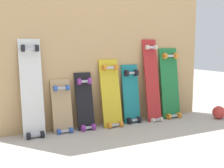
{
  "coord_description": "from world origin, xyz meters",
  "views": [
    {
      "loc": [
        -1.26,
        -2.6,
        0.81
      ],
      "look_at": [
        0.0,
        -0.07,
        0.44
      ],
      "focal_mm": 45.5,
      "sensor_mm": 36.0,
      "label": 1
    }
  ],
  "objects": [
    {
      "name": "skateboard_black",
      "position": [
        -0.28,
        -0.03,
        0.25
      ],
      "size": [
        0.17,
        0.19,
        0.62
      ],
      "color": "black",
      "rests_on": "ground"
    },
    {
      "name": "rubber_ball",
      "position": [
        1.22,
        -0.33,
        0.07
      ],
      "size": [
        0.15,
        0.15,
        0.15
      ],
      "primitive_type": "sphere",
      "color": "red",
      "rests_on": "ground"
    },
    {
      "name": "skateboard_natural",
      "position": [
        -0.51,
        -0.03,
        0.22
      ],
      "size": [
        0.19,
        0.18,
        0.57
      ],
      "color": "tan",
      "rests_on": "ground"
    },
    {
      "name": "ground_plane",
      "position": [
        0.0,
        0.0,
        0.0
      ],
      "size": [
        12.0,
        12.0,
        0.0
      ],
      "primitive_type": "plane",
      "color": "#B2AAA0"
    },
    {
      "name": "skateboard_red",
      "position": [
        0.51,
        -0.04,
        0.41
      ],
      "size": [
        0.17,
        0.22,
        0.96
      ],
      "color": "#B22626",
      "rests_on": "ground"
    },
    {
      "name": "plywood_wall_panel",
      "position": [
        0.0,
        0.07,
        0.89
      ],
      "size": [
        2.36,
        0.04,
        1.78
      ],
      "primitive_type": "cube",
      "color": "tan",
      "rests_on": "ground"
    },
    {
      "name": "skateboard_yellow",
      "position": [
        0.01,
        -0.04,
        0.31
      ],
      "size": [
        0.21,
        0.21,
        0.75
      ],
      "color": "gold",
      "rests_on": "ground"
    },
    {
      "name": "skateboard_teal",
      "position": [
        0.26,
        -0.02,
        0.28
      ],
      "size": [
        0.19,
        0.17,
        0.68
      ],
      "color": "#197A7F",
      "rests_on": "ground"
    },
    {
      "name": "skateboard_white",
      "position": [
        -0.78,
        -0.03,
        0.41
      ],
      "size": [
        0.2,
        0.21,
        0.95
      ],
      "color": "silver",
      "rests_on": "ground"
    },
    {
      "name": "skateboard_green",
      "position": [
        0.76,
        -0.03,
        0.36
      ],
      "size": [
        0.24,
        0.19,
        0.85
      ],
      "color": "#1E7238",
      "rests_on": "ground"
    }
  ]
}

